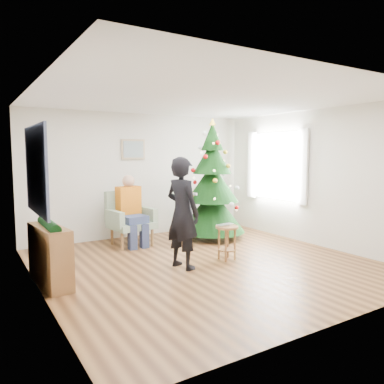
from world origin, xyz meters
TOP-DOWN VIEW (x-y plane):
  - floor at (0.00, 0.00)m, footprint 5.00×5.00m
  - ceiling at (0.00, 0.00)m, footprint 5.00×5.00m
  - wall_back at (0.00, 2.50)m, footprint 5.00×0.00m
  - wall_front at (0.00, -2.50)m, footprint 5.00×0.00m
  - wall_left at (-2.50, 0.00)m, footprint 0.00×5.00m
  - wall_right at (2.50, 0.00)m, footprint 0.00×5.00m
  - window_panel at (2.47, 1.00)m, footprint 0.04×1.30m
  - curtains at (2.44, 1.00)m, footprint 0.05×1.75m
  - christmas_tree at (1.15, 1.50)m, footprint 1.37×1.37m
  - stool at (0.41, -0.00)m, footprint 0.38×0.38m
  - laptop at (0.41, -0.00)m, footprint 0.34×0.24m
  - armchair at (-0.56, 1.82)m, footprint 0.89×0.83m
  - seated_person at (-0.55, 1.76)m, footprint 0.49×0.68m
  - standing_man at (-0.43, 0.01)m, footprint 0.56×0.71m
  - game_controller at (-0.25, -0.02)m, footprint 0.07×0.13m
  - console at (-2.33, 0.28)m, footprint 0.41×1.03m
  - garland at (-2.33, 0.28)m, footprint 0.14×0.90m
  - tapestry at (-2.46, 0.30)m, footprint 0.03×1.50m
  - framed_picture at (-0.20, 2.46)m, footprint 0.52×0.05m

SIDE VIEW (x-z plane):
  - floor at x=0.00m, z-range 0.00..0.00m
  - stool at x=0.41m, z-range 0.01..0.58m
  - armchair at x=-0.56m, z-range -0.13..0.90m
  - console at x=-2.33m, z-range 0.00..0.80m
  - laptop at x=0.41m, z-range 0.57..0.60m
  - seated_person at x=-0.55m, z-range 0.02..1.38m
  - garland at x=-2.33m, z-range 0.75..0.89m
  - standing_man at x=-0.43m, z-range 0.00..1.72m
  - christmas_tree at x=1.15m, z-range -0.12..2.36m
  - game_controller at x=-0.25m, z-range 1.13..1.16m
  - wall_back at x=0.00m, z-range -1.20..3.80m
  - wall_front at x=0.00m, z-range -1.20..3.80m
  - wall_left at x=-2.50m, z-range -1.20..3.80m
  - wall_right at x=2.50m, z-range -1.20..3.80m
  - window_panel at x=2.47m, z-range 0.80..2.20m
  - curtains at x=2.44m, z-range 0.75..2.25m
  - tapestry at x=-2.46m, z-range 0.98..2.12m
  - framed_picture at x=-0.20m, z-range 1.64..2.06m
  - ceiling at x=0.00m, z-range 2.60..2.60m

